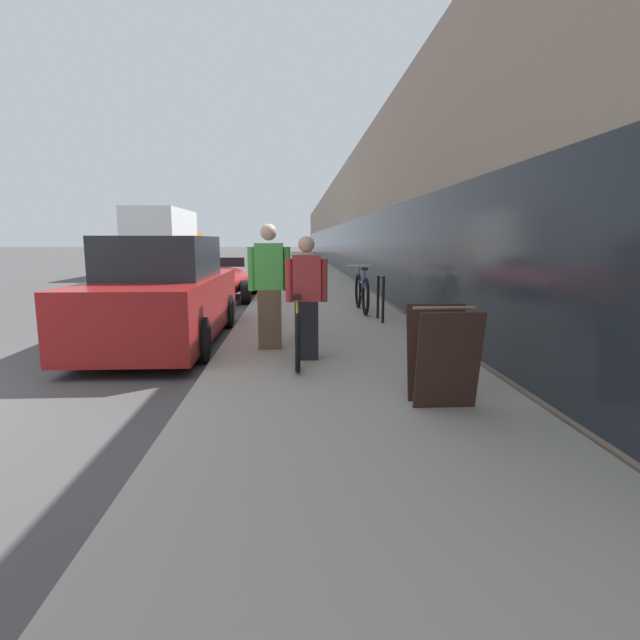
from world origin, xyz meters
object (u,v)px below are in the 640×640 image
Objects in this scene: cruiser_bike_nearest at (362,293)px; sandwich_board_sign at (442,356)px; tandem_bicycle at (297,326)px; moving_truck at (166,242)px; vintage_roadster_curbside at (222,281)px; person_rider at (307,298)px; parked_sedan_curbside at (164,295)px; bike_rack_hoop at (381,293)px; person_bystander at (269,287)px.

sandwich_board_sign is (-0.07, -5.96, 0.05)m from cruiser_bike_nearest.
moving_truck is at bearing 109.03° from tandem_bicycle.
vintage_roadster_curbside is 10.99m from moving_truck.
parked_sedan_curbside reaches higher than person_rider.
bike_rack_hoop is 0.45× the size of cruiser_bike_nearest.
sandwich_board_sign is 20.84m from moving_truck.
vintage_roadster_curbside is at bearing 127.73° from bike_rack_hoop.
cruiser_bike_nearest reaches higher than bike_rack_hoop.
person_bystander is at bearing 123.93° from sandwich_board_sign.
person_bystander is at bearing 126.57° from person_rider.
moving_truck is at bearing 110.46° from sandwich_board_sign.
moving_truck reaches higher than tandem_bicycle.
cruiser_bike_nearest is (1.25, 4.14, -0.37)m from person_rider.
tandem_bicycle is 2.42m from parked_sedan_curbside.
person_rider is 18.73m from moving_truck.
sandwich_board_sign is at bearing -70.56° from vintage_roadster_curbside.
moving_truck reaches higher than sandwich_board_sign.
person_bystander reaches higher than vintage_roadster_curbside.
parked_sedan_curbside is at bearing -76.18° from moving_truck.
person_bystander is at bearing -30.20° from parked_sedan_curbside.
parked_sedan_curbside is (-3.40, -2.51, 0.24)m from cruiser_bike_nearest.
person_rider reaches higher than tandem_bicycle.
sandwich_board_sign is at bearing -90.71° from cruiser_bike_nearest.
moving_truck is at bearing 117.03° from bike_rack_hoop.
vintage_roadster_curbside is (-3.36, 3.37, -0.02)m from cruiser_bike_nearest.
tandem_bicycle is 0.60× the size of parked_sedan_curbside.
vintage_roadster_curbside is (-2.11, 7.51, -0.39)m from person_rider.
parked_sedan_curbside is at bearing -160.14° from bike_rack_hoop.
person_bystander reaches higher than sandwich_board_sign.
cruiser_bike_nearest is 0.27× the size of moving_truck.
vintage_roadster_curbside is at bearing 109.44° from sandwich_board_sign.
parked_sedan_curbside is 16.56m from moving_truck.
sandwich_board_sign is 4.79m from parked_sedan_curbside.
sandwich_board_sign is 0.20× the size of parked_sedan_curbside.
cruiser_bike_nearest is at bearing 73.21° from person_rider.
tandem_bicycle is at bearing 109.26° from person_rider.
person_bystander is (-0.37, 0.32, 0.49)m from tandem_bicycle.
moving_truck is (-3.99, 10.19, 1.00)m from vintage_roadster_curbside.
moving_truck reaches higher than cruiser_bike_nearest.
bike_rack_hoop is 0.21× the size of vintage_roadster_curbside.
person_bystander is 0.38× the size of parked_sedan_curbside.
bike_rack_hoop is 4.74m from sandwich_board_sign.
person_rider is 0.82m from person_bystander.
parked_sedan_curbside is at bearing 142.91° from person_rider.
person_rider is 2.19m from sandwich_board_sign.
tandem_bicycle is 0.38× the size of moving_truck.
vintage_roadster_curbside is (-1.63, 6.85, -0.48)m from person_bystander.
sandwich_board_sign is at bearing -45.97° from parked_sedan_curbside.
person_bystander is 1.94m from parked_sedan_curbside.
vintage_roadster_curbside reaches higher than bike_rack_hoop.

